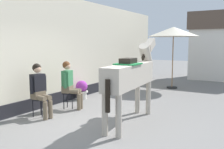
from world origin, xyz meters
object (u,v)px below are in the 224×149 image
seated_visitor_near (39,88)px  cafe_parasol (173,32)px  seated_visitor_far (69,82)px  saddled_horse_center (132,75)px  flower_planter_farthest (82,89)px

seated_visitor_near → cafe_parasol: size_ratio=0.54×
seated_visitor_far → cafe_parasol: size_ratio=0.54×
seated_visitor_near → seated_visitor_far: 1.05m
seated_visitor_near → saddled_horse_center: (2.22, 0.82, 0.38)m
flower_planter_farthest → cafe_parasol: (2.01, 3.67, 2.03)m
seated_visitor_far → saddled_horse_center: 2.15m
seated_visitor_far → cafe_parasol: bearing=72.7°
seated_visitor_near → cafe_parasol: bearing=74.6°
cafe_parasol → saddled_horse_center: bearing=-83.4°
seated_visitor_near → saddled_horse_center: size_ratio=0.46×
seated_visitor_far → saddled_horse_center: (2.11, -0.22, 0.38)m
seated_visitor_far → flower_planter_farthest: (-0.49, 1.21, -0.44)m
seated_visitor_near → saddled_horse_center: bearing=20.3°
flower_planter_farthest → cafe_parasol: 4.65m
saddled_horse_center → flower_planter_farthest: bearing=151.1°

